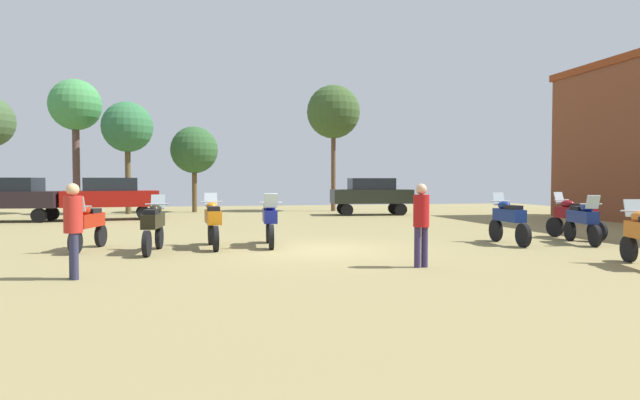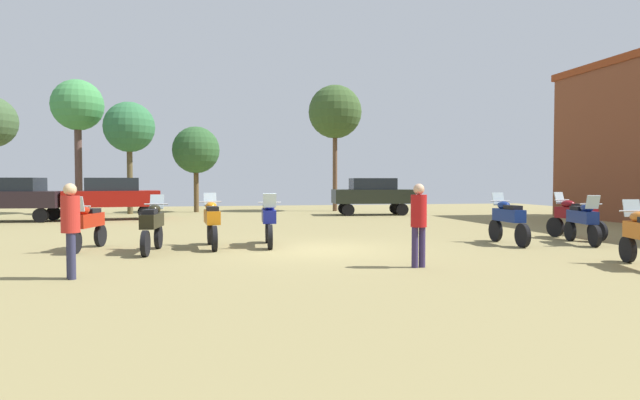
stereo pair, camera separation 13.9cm
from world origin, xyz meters
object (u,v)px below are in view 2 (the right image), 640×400
(motorcycle_4, at_px, (508,219))
(motorcycle_6, at_px, (212,221))
(motorcycle_7, at_px, (152,224))
(motorcycle_8, at_px, (87,223))
(motorcycle_2, at_px, (269,220))
(motorcycle_3, at_px, (583,220))
(car_2, at_px, (112,195))
(person_1, at_px, (419,218))
(car_1, at_px, (13,196))
(motorcycle_1, at_px, (575,216))
(tree_4, at_px, (335,112))
(person_2, at_px, (71,223))
(tree_3, at_px, (78,107))
(car_3, at_px, (373,193))
(tree_2, at_px, (129,128))
(tree_1, at_px, (196,150))

(motorcycle_4, xyz_separation_m, motorcycle_6, (-8.49, 0.91, 0.01))
(motorcycle_7, bearing_deg, motorcycle_8, 161.28)
(motorcycle_2, xyz_separation_m, motorcycle_6, (-1.58, -0.04, -0.00))
(motorcycle_3, bearing_deg, motorcycle_7, 10.22)
(motorcycle_3, distance_m, car_2, 20.15)
(motorcycle_8, bearing_deg, motorcycle_2, -168.79)
(person_1, bearing_deg, car_1, -55.86)
(motorcycle_6, bearing_deg, motorcycle_8, 173.90)
(motorcycle_1, bearing_deg, motorcycle_7, 170.70)
(car_1, bearing_deg, motorcycle_3, -117.31)
(motorcycle_3, height_order, tree_4, tree_4)
(motorcycle_3, height_order, person_1, person_1)
(motorcycle_4, distance_m, car_2, 18.29)
(person_2, bearing_deg, motorcycle_1, 84.23)
(motorcycle_4, relative_size, tree_3, 0.29)
(motorcycle_1, relative_size, motorcycle_6, 0.98)
(motorcycle_2, xyz_separation_m, car_3, (7.01, 12.79, 0.42))
(motorcycle_6, distance_m, car_2, 12.71)
(person_2, bearing_deg, car_3, 124.31)
(motorcycle_8, relative_size, car_1, 0.49)
(car_1, xyz_separation_m, car_2, (4.20, 0.34, 0.00))
(motorcycle_8, distance_m, person_2, 4.46)
(tree_2, bearing_deg, motorcycle_7, -80.16)
(tree_3, height_order, tree_4, tree_4)
(motorcycle_6, relative_size, tree_1, 0.45)
(motorcycle_1, relative_size, car_2, 0.49)
(person_1, height_order, tree_4, tree_4)
(motorcycle_2, bearing_deg, motorcycle_4, 175.73)
(person_1, bearing_deg, motorcycle_1, -154.25)
(motorcycle_3, xyz_separation_m, tree_2, (-15.16, 17.72, 4.11))
(motorcycle_8, distance_m, tree_4, 20.72)
(motorcycle_1, bearing_deg, tree_3, 125.19)
(tree_3, bearing_deg, car_2, -63.28)
(tree_3, bearing_deg, motorcycle_4, -48.86)
(car_2, distance_m, tree_1, 7.23)
(motorcycle_2, bearing_deg, motorcycle_1, -177.44)
(car_2, distance_m, person_1, 18.50)
(motorcycle_3, height_order, car_3, car_3)
(motorcycle_7, xyz_separation_m, tree_3, (-5.84, 17.92, 5.27))
(motorcycle_1, xyz_separation_m, car_2, (-15.92, 11.95, 0.44))
(car_2, bearing_deg, person_1, -159.52)
(motorcycle_3, distance_m, tree_4, 19.32)
(person_2, xyz_separation_m, tree_2, (-1.87, 20.74, 3.76))
(car_2, distance_m, tree_4, 14.04)
(motorcycle_4, relative_size, tree_2, 0.35)
(motorcycle_7, bearing_deg, car_3, 58.98)
(motorcycle_1, height_order, person_2, person_2)
(motorcycle_3, relative_size, motorcycle_4, 0.98)
(motorcycle_8, relative_size, person_2, 1.20)
(motorcycle_3, distance_m, motorcycle_7, 12.20)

